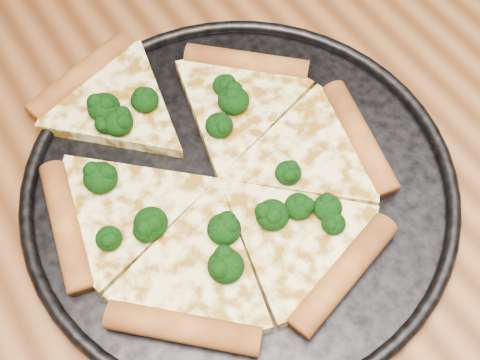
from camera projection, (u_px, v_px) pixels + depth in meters
dining_table at (204, 215)px, 0.68m from camera, size 1.20×0.90×0.75m
pizza_pan at (240, 184)px, 0.59m from camera, size 0.40×0.40×0.02m
pizza at (213, 175)px, 0.58m from camera, size 0.32×0.37×0.02m
broccoli_florets at (193, 171)px, 0.57m from camera, size 0.20×0.24×0.02m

